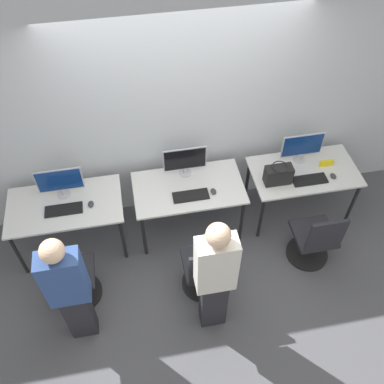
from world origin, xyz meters
The scene contains 21 objects.
ground_plane centered at (0.00, 0.00, 0.00)m, with size 20.00×20.00×0.00m, color #4C4C51.
wall_back centered at (0.00, 0.81, 1.40)m, with size 12.00×0.05×2.80m.
desk_left centered at (-1.35, 0.34, 0.64)m, with size 1.22×0.69×0.72m.
monitor_left centered at (-1.35, 0.49, 0.92)m, with size 0.48×0.14×0.37m.
keyboard_left centered at (-1.35, 0.27, 0.73)m, with size 0.39×0.15×0.02m.
mouse_left centered at (-1.07, 0.29, 0.74)m, with size 0.06×0.09×0.03m.
office_chair_left centered at (-1.33, -0.39, 0.35)m, with size 0.48×0.48×0.87m.
person_left centered at (-1.27, -0.75, 0.84)m, with size 0.36×0.20×1.55m.
desk_center centered at (0.00, 0.34, 0.64)m, with size 1.22×0.69×0.72m.
monitor_center centered at (0.00, 0.56, 0.92)m, with size 0.48×0.14×0.37m.
keyboard_center centered at (0.00, 0.21, 0.73)m, with size 0.39×0.15×0.02m.
mouse_center centered at (0.25, 0.22, 0.74)m, with size 0.06×0.09×0.03m.
office_chair_center centered at (0.02, -0.51, 0.35)m, with size 0.48×0.48×0.87m.
person_center centered at (0.02, -0.88, 0.87)m, with size 0.36×0.21×1.60m.
desk_right centered at (1.35, 0.34, 0.64)m, with size 1.22×0.69×0.72m.
monitor_right centered at (1.35, 0.54, 0.92)m, with size 0.48×0.14×0.37m.
keyboard_right centered at (1.35, 0.19, 0.73)m, with size 0.39×0.15×0.02m.
mouse_right centered at (1.63, 0.19, 0.74)m, with size 0.06×0.09×0.03m.
office_chair_right centered at (1.28, -0.36, 0.35)m, with size 0.48×0.48×0.87m.
handbag centered at (0.99, 0.24, 0.83)m, with size 0.30×0.18×0.25m.
placard_right centered at (1.62, 0.38, 0.76)m, with size 0.16×0.03×0.08m.
Camera 1 is at (-0.55, -2.75, 4.24)m, focal length 40.00 mm.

